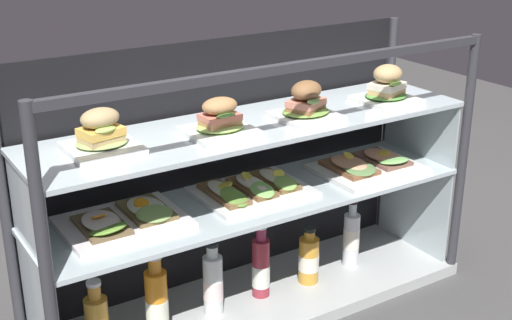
% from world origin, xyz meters
% --- Properties ---
extents(ground_plane, '(6.00, 6.00, 0.02)m').
position_xyz_m(ground_plane, '(0.00, 0.00, -0.01)').
color(ground_plane, '#454443').
rests_on(ground_plane, ground).
extents(case_base_deck, '(1.44, 0.40, 0.04)m').
position_xyz_m(case_base_deck, '(0.00, 0.00, 0.02)').
color(case_base_deck, '#B5B9B7').
rests_on(case_base_deck, ground).
extents(case_frame, '(1.44, 0.40, 0.85)m').
position_xyz_m(case_frame, '(0.00, 0.12, 0.47)').
color(case_frame, '#333338').
rests_on(case_frame, ground).
extents(riser_lower_tier, '(1.37, 0.34, 0.34)m').
position_xyz_m(riser_lower_tier, '(0.00, 0.00, 0.21)').
color(riser_lower_tier, silver).
rests_on(riser_lower_tier, case_base_deck).
extents(shelf_lower_glass, '(1.39, 0.36, 0.01)m').
position_xyz_m(shelf_lower_glass, '(0.00, 0.00, 0.39)').
color(shelf_lower_glass, silver).
rests_on(shelf_lower_glass, riser_lower_tier).
extents(riser_upper_tier, '(1.37, 0.34, 0.22)m').
position_xyz_m(riser_upper_tier, '(0.00, 0.00, 0.51)').
color(riser_upper_tier, silver).
rests_on(riser_upper_tier, shelf_lower_glass).
extents(shelf_upper_glass, '(1.39, 0.36, 0.01)m').
position_xyz_m(shelf_upper_glass, '(0.00, 0.00, 0.63)').
color(shelf_upper_glass, silver).
rests_on(shelf_upper_glass, riser_upper_tier).
extents(plated_roll_sandwich_near_right_corner, '(0.18, 0.18, 0.12)m').
position_xyz_m(plated_roll_sandwich_near_right_corner, '(-0.47, 0.01, 0.68)').
color(plated_roll_sandwich_near_right_corner, white).
rests_on(plated_roll_sandwich_near_right_corner, shelf_upper_glass).
extents(plated_roll_sandwich_far_left, '(0.19, 0.19, 0.11)m').
position_xyz_m(plated_roll_sandwich_far_left, '(-0.14, -0.04, 0.67)').
color(plated_roll_sandwich_far_left, white).
rests_on(plated_roll_sandwich_far_left, shelf_upper_glass).
extents(plated_roll_sandwich_left_of_center, '(0.18, 0.18, 0.12)m').
position_xyz_m(plated_roll_sandwich_left_of_center, '(0.14, -0.05, 0.68)').
color(plated_roll_sandwich_left_of_center, white).
rests_on(plated_roll_sandwich_left_of_center, shelf_upper_glass).
extents(plated_roll_sandwich_far_right, '(0.18, 0.18, 0.12)m').
position_xyz_m(plated_roll_sandwich_far_right, '(0.48, -0.04, 0.68)').
color(plated_roll_sandwich_far_right, white).
rests_on(plated_roll_sandwich_far_right, shelf_upper_glass).
extents(open_sandwich_tray_mid_left, '(0.34, 0.26, 0.06)m').
position_xyz_m(open_sandwich_tray_mid_left, '(-0.42, 0.02, 0.42)').
color(open_sandwich_tray_mid_left, white).
rests_on(open_sandwich_tray_mid_left, shelf_lower_glass).
extents(open_sandwich_tray_near_left_corner, '(0.34, 0.26, 0.06)m').
position_xyz_m(open_sandwich_tray_near_left_corner, '(-0.00, 0.02, 0.42)').
color(open_sandwich_tray_near_left_corner, white).
rests_on(open_sandwich_tray_near_left_corner, shelf_lower_glass).
extents(open_sandwich_tray_far_left, '(0.34, 0.26, 0.07)m').
position_xyz_m(open_sandwich_tray_far_left, '(0.43, -0.03, 0.42)').
color(open_sandwich_tray_far_left, white).
rests_on(open_sandwich_tray_far_left, shelf_lower_glass).
extents(juice_bottle_back_right, '(0.07, 0.07, 0.26)m').
position_xyz_m(juice_bottle_back_right, '(-0.35, -0.01, 0.14)').
color(juice_bottle_back_right, orange).
rests_on(juice_bottle_back_right, case_base_deck).
extents(juice_bottle_front_left_end, '(0.06, 0.06, 0.24)m').
position_xyz_m(juice_bottle_front_left_end, '(-0.16, -0.01, 0.14)').
color(juice_bottle_front_left_end, white).
rests_on(juice_bottle_front_left_end, case_base_deck).
extents(juice_bottle_front_fourth, '(0.06, 0.06, 0.26)m').
position_xyz_m(juice_bottle_front_fourth, '(0.02, 0.00, 0.14)').
color(juice_bottle_front_fourth, '#982C3A').
rests_on(juice_bottle_front_fourth, case_base_deck).
extents(juice_bottle_front_middle, '(0.07, 0.07, 0.20)m').
position_xyz_m(juice_bottle_front_middle, '(0.20, -0.01, 0.12)').
color(juice_bottle_front_middle, gold).
rests_on(juice_bottle_front_middle, case_base_deck).
extents(juice_bottle_tucked_behind, '(0.06, 0.06, 0.25)m').
position_xyz_m(juice_bottle_tucked_behind, '(0.39, 0.00, 0.15)').
color(juice_bottle_tucked_behind, silver).
rests_on(juice_bottle_tucked_behind, case_base_deck).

